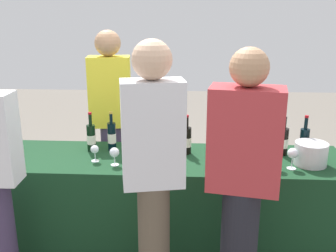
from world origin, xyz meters
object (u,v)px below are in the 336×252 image
Objects in this scene: wine_bottle_0 at (91,137)px; guest_2 at (243,177)px; wine_bottle_3 at (186,140)px; wine_glass_4 at (293,154)px; wine_bottle_4 at (217,137)px; wine_bottle_5 at (238,140)px; ice_bucket at (311,154)px; wine_glass_2 at (162,147)px; wine_glass_3 at (276,156)px; wine_bottle_2 at (168,139)px; server_pouring at (111,115)px; wine_bottle_6 at (283,141)px; wine_bottle_7 at (304,142)px; guest_1 at (153,168)px; wine_bottle_1 at (112,136)px; wine_glass_0 at (95,150)px; wine_glass_1 at (114,153)px.

guest_2 is (1.08, -0.77, 0.04)m from wine_bottle_0.
wine_glass_4 is at bearing -19.52° from wine_bottle_3.
wine_bottle_4 reaches higher than wine_bottle_5.
wine_bottle_0 is 1.65m from ice_bucket.
wine_bottle_5 is 2.01× the size of wine_glass_2.
wine_glass_3 is 0.56m from guest_2.
wine_bottle_2 is 0.19× the size of server_pouring.
wine_bottle_6 is at bearing 1.29° from wine_bottle_3.
wine_bottle_6 is 0.19× the size of guest_2.
wine_bottle_7 is at bearing -4.69° from wine_bottle_4.
ice_bucket is 0.14× the size of server_pouring.
guest_1 is at bearing -126.13° from wine_bottle_5.
wine_bottle_7 is 0.20× the size of guest_2.
guest_2 reaches higher than wine_bottle_3.
wine_glass_3 is 0.60× the size of ice_bucket.
wine_glass_4 is (0.89, -0.27, -0.00)m from wine_bottle_2.
wine_bottle_6 reaches higher than ice_bucket.
wine_bottle_1 is 0.45m from wine_bottle_2.
wine_bottle_4 is (0.99, 0.03, 0.01)m from wine_bottle_0.
server_pouring is (-1.56, 0.43, 0.07)m from wine_bottle_7.
wine_bottle_5 is 0.50m from wine_bottle_7.
ice_bucket is (1.07, -0.02, -0.03)m from wine_glass_2.
wine_bottle_0 is 0.16m from wine_bottle_1.
wine_bottle_2 is (0.45, -0.03, -0.00)m from wine_bottle_1.
wine_glass_3 is (0.39, -0.33, -0.02)m from wine_bottle_4.
wine_glass_2 is at bearing -17.17° from wine_bottle_0.
server_pouring reaches higher than wine_bottle_7.
wine_glass_2 is at bearing 123.82° from server_pouring.
wine_bottle_6 is 0.28m from wine_glass_4.
guest_1 is at bearing -151.28° from wine_glass_4.
wine_bottle_4 is at bearing 15.53° from wine_glass_0.
wine_bottle_0 is at bearing 169.31° from wine_glass_4.
guest_2 is at bearing -40.77° from wine_bottle_1.
wine_bottle_2 is 1.03× the size of wine_bottle_5.
guest_2 is at bearing -29.93° from wine_glass_1.
wine_glass_2 is (0.33, 0.11, 0.02)m from wine_glass_1.
wine_bottle_4 is 0.94m from wine_glass_0.
wine_glass_4 reaches higher than wine_glass_1.
wine_bottle_4 is 2.75× the size of wine_glass_0.
ice_bucket is 0.14× the size of guest_1.
wine_glass_4 is 0.66× the size of ice_bucket.
guest_2 is at bearing -126.51° from wine_bottle_7.
wine_bottle_2 is at bearing 135.25° from server_pouring.
guest_1 is (-1.07, -0.77, 0.08)m from wine_bottle_7.
wine_bottle_0 is 0.37m from wine_glass_1.
wine_bottle_7 reaches higher than ice_bucket.
wine_bottle_0 is at bearing 109.67° from wine_glass_0.
wine_glass_2 reaches higher than wine_glass_3.
guest_1 is 1.03× the size of guest_2.
ice_bucket is (0.16, -0.19, -0.03)m from wine_bottle_6.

